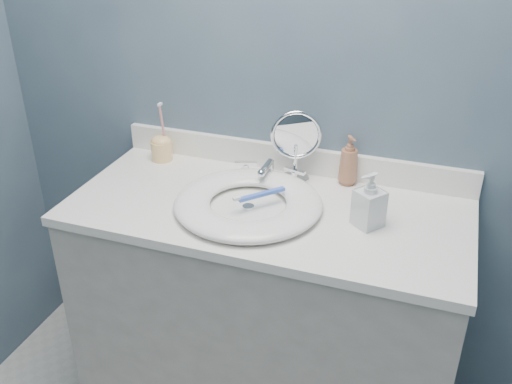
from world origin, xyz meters
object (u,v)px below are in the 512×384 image
at_px(makeup_mirror, 296,143).
at_px(soap_bottle_clear, 370,200).
at_px(soap_bottle_amber, 349,160).
at_px(toothbrush_holder, 161,147).

height_order(makeup_mirror, soap_bottle_clear, makeup_mirror).
xyz_separation_m(soap_bottle_amber, soap_bottle_clear, (0.11, -0.24, -0.00)).
height_order(makeup_mirror, soap_bottle_amber, makeup_mirror).
distance_m(makeup_mirror, toothbrush_holder, 0.50).
relative_size(soap_bottle_amber, soap_bottle_clear, 1.00).
xyz_separation_m(makeup_mirror, toothbrush_holder, (-0.49, -0.00, -0.08)).
bearing_deg(makeup_mirror, soap_bottle_clear, -54.55).
xyz_separation_m(makeup_mirror, soap_bottle_clear, (0.27, -0.20, -0.05)).
bearing_deg(soap_bottle_clear, toothbrush_holder, -157.05).
bearing_deg(soap_bottle_amber, toothbrush_holder, 146.86).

